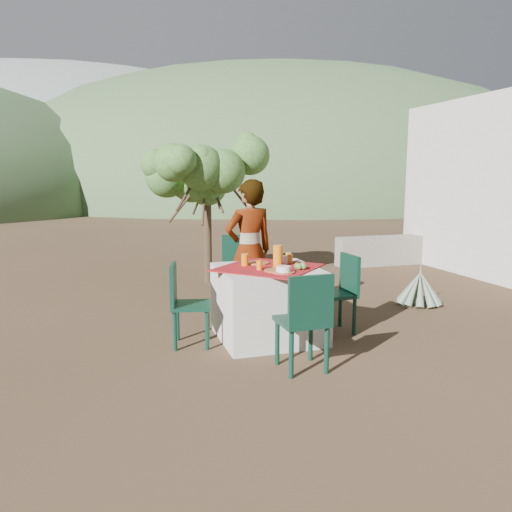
{
  "coord_description": "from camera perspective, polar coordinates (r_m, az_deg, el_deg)",
  "views": [
    {
      "loc": [
        -1.87,
        -4.96,
        1.7
      ],
      "look_at": [
        -0.27,
        0.27,
        0.82
      ],
      "focal_mm": 35.0,
      "sensor_mm": 36.0,
      "label": 1
    }
  ],
  "objects": [
    {
      "name": "person",
      "position": [
        5.85,
        -0.78,
        0.62
      ],
      "size": [
        0.67,
        0.5,
        1.66
      ],
      "primitive_type": "imported",
      "rotation": [
        0.0,
        0.0,
        3.33
      ],
      "color": "#8C6651",
      "rests_on": "ground"
    },
    {
      "name": "fruit_cluster",
      "position": [
        5.07,
        5.13,
        -1.16
      ],
      "size": [
        0.13,
        0.12,
        0.07
      ],
      "color": "#498B32",
      "rests_on": "table"
    },
    {
      "name": "chair_left",
      "position": [
        5.06,
        -8.22,
        -5.07
      ],
      "size": [
        0.46,
        0.46,
        0.84
      ],
      "rotation": [
        0.0,
        0.0,
        1.35
      ],
      "color": "black",
      "rests_on": "ground"
    },
    {
      "name": "hill_far_center",
      "position": [
        57.03,
        -19.21,
        6.95
      ],
      "size": [
        60.0,
        60.0,
        24.0
      ],
      "primitive_type": "ellipsoid",
      "color": "gray",
      "rests_on": "ground"
    },
    {
      "name": "white_bowl",
      "position": [
        4.88,
        3.15,
        -1.47
      ],
      "size": [
        0.15,
        0.15,
        0.05
      ],
      "primitive_type": "cylinder",
      "color": "white",
      "rests_on": "bowl_plate"
    },
    {
      "name": "chair_near",
      "position": [
        4.35,
        5.67,
        -7.03
      ],
      "size": [
        0.42,
        0.42,
        0.88
      ],
      "rotation": [
        0.0,
        0.0,
        3.17
      ],
      "color": "black",
      "rests_on": "ground"
    },
    {
      "name": "napkin_holder",
      "position": [
        5.37,
        3.21,
        -0.44
      ],
      "size": [
        0.07,
        0.04,
        0.09
      ],
      "primitive_type": "cube",
      "rotation": [
        0.0,
        0.0,
        -0.07
      ],
      "color": "white",
      "rests_on": "table"
    },
    {
      "name": "glass_near",
      "position": [
        5.02,
        0.4,
        -1.04
      ],
      "size": [
        0.06,
        0.06,
        0.1
      ],
      "primitive_type": "cylinder",
      "color": "orange",
      "rests_on": "table"
    },
    {
      "name": "ground",
      "position": [
        5.57,
        3.56,
        -8.63
      ],
      "size": [
        160.0,
        160.0,
        0.0
      ],
      "primitive_type": "plane",
      "color": "#392A1A",
      "rests_on": "ground"
    },
    {
      "name": "chair_right",
      "position": [
        5.53,
        9.66,
        -3.77
      ],
      "size": [
        0.4,
        0.4,
        0.85
      ],
      "rotation": [
        0.0,
        0.0,
        4.74
      ],
      "color": "black",
      "rests_on": "ground"
    },
    {
      "name": "plate_near",
      "position": [
        4.96,
        2.31,
        -1.65
      ],
      "size": [
        0.24,
        0.24,
        0.01
      ],
      "primitive_type": "cylinder",
      "color": "brown",
      "rests_on": "table"
    },
    {
      "name": "plate_far",
      "position": [
        5.38,
        0.21,
        -0.8
      ],
      "size": [
        0.25,
        0.25,
        0.01
      ],
      "primitive_type": "cylinder",
      "color": "brown",
      "rests_on": "table"
    },
    {
      "name": "hill_far_right",
      "position": [
        59.1,
        13.55,
        7.26
      ],
      "size": [
        36.0,
        36.0,
        14.0
      ],
      "primitive_type": "ellipsoid",
      "color": "gray",
      "rests_on": "ground"
    },
    {
      "name": "bowl_plate",
      "position": [
        4.88,
        3.15,
        -1.85
      ],
      "size": [
        0.23,
        0.23,
        0.01
      ],
      "primitive_type": "cylinder",
      "color": "brown",
      "rests_on": "table"
    },
    {
      "name": "shrub_tree",
      "position": [
        8.0,
        -5.28,
        8.62
      ],
      "size": [
        1.75,
        1.72,
        2.06
      ],
      "color": "#453422",
      "rests_on": "ground"
    },
    {
      "name": "chair_far",
      "position": [
        6.18,
        -1.81,
        -1.66
      ],
      "size": [
        0.54,
        0.54,
        0.97
      ],
      "rotation": [
        0.0,
        0.0,
        -0.23
      ],
      "color": "black",
      "rests_on": "ground"
    },
    {
      "name": "table",
      "position": [
        5.27,
        1.39,
        -5.36
      ],
      "size": [
        1.3,
        1.3,
        0.76
      ],
      "color": "beige",
      "rests_on": "ground"
    },
    {
      "name": "jar_right",
      "position": [
        5.51,
        3.75,
        -0.13
      ],
      "size": [
        0.06,
        0.06,
        0.1
      ],
      "primitive_type": "cylinder",
      "color": "orange",
      "rests_on": "table"
    },
    {
      "name": "juice_pitcher",
      "position": [
        5.2,
        2.52,
        0.01
      ],
      "size": [
        0.1,
        0.1,
        0.22
      ],
      "primitive_type": "cylinder",
      "color": "orange",
      "rests_on": "table"
    },
    {
      "name": "jar_left",
      "position": [
        5.43,
        3.89,
        -0.3
      ],
      "size": [
        0.06,
        0.06,
        0.1
      ],
      "primitive_type": "cylinder",
      "color": "orange",
      "rests_on": "table"
    },
    {
      "name": "hill_near_right",
      "position": [
        43.28,
        1.78,
        6.91
      ],
      "size": [
        48.0,
        48.0,
        20.0
      ],
      "primitive_type": "ellipsoid",
      "color": "#37542F",
      "rests_on": "ground"
    },
    {
      "name": "stone_wall",
      "position": [
        10.09,
        16.08,
        0.69
      ],
      "size": [
        2.6,
        0.35,
        0.55
      ],
      "primitive_type": "cube",
      "color": "gray",
      "rests_on": "ground"
    },
    {
      "name": "agave",
      "position": [
        6.99,
        18.21,
        -3.57
      ],
      "size": [
        0.6,
        0.61,
        0.64
      ],
      "rotation": [
        0.0,
        0.0,
        0.37
      ],
      "color": "slate",
      "rests_on": "ground"
    },
    {
      "name": "glass_far",
      "position": [
        5.25,
        -1.28,
        -0.44
      ],
      "size": [
        0.08,
        0.08,
        0.12
      ],
      "primitive_type": "cylinder",
      "color": "orange",
      "rests_on": "table"
    }
  ]
}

